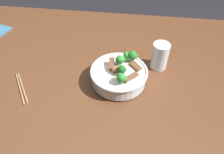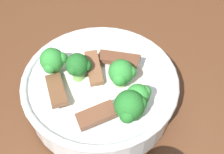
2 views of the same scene
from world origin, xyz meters
TOP-DOWN VIEW (x-y plane):
  - dining_table at (0.00, 0.00)m, footprint 1.60×1.10m
  - rice_bowl at (0.17, -0.09)m, footprint 0.25×0.25m

SIDE VIEW (x-z plane):
  - dining_table at x=0.00m, z-range 0.26..1.01m
  - rice_bowl at x=0.17m, z-range 0.73..0.85m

